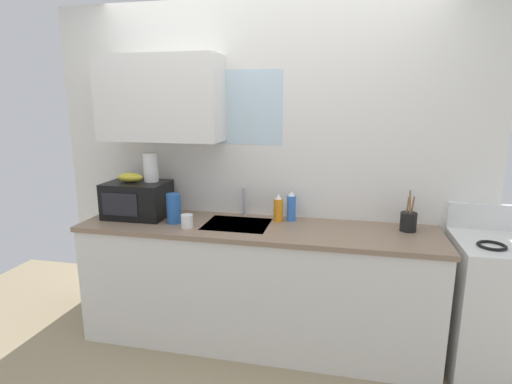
% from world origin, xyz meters
% --- Properties ---
extents(kitchen_wall_assembly, '(3.33, 0.42, 2.50)m').
position_xyz_m(kitchen_wall_assembly, '(-0.14, 0.31, 1.35)').
color(kitchen_wall_assembly, white).
rests_on(kitchen_wall_assembly, ground).
extents(counter_unit, '(2.56, 0.63, 0.90)m').
position_xyz_m(counter_unit, '(-0.00, 0.00, 0.46)').
color(counter_unit, white).
rests_on(counter_unit, ground).
extents(sink_faucet, '(0.03, 0.03, 0.23)m').
position_xyz_m(sink_faucet, '(-0.15, 0.24, 1.01)').
color(sink_faucet, '#B2B5BA').
rests_on(sink_faucet, counter_unit).
extents(stove_range, '(0.60, 0.60, 1.08)m').
position_xyz_m(stove_range, '(1.62, 0.00, 0.46)').
color(stove_range, white).
rests_on(stove_range, ground).
extents(microwave, '(0.46, 0.35, 0.27)m').
position_xyz_m(microwave, '(-0.94, 0.05, 1.04)').
color(microwave, black).
rests_on(microwave, counter_unit).
extents(banana_bunch, '(0.20, 0.11, 0.07)m').
position_xyz_m(banana_bunch, '(-0.99, 0.05, 1.20)').
color(banana_bunch, gold).
rests_on(banana_bunch, microwave).
extents(paper_towel_roll, '(0.11, 0.11, 0.22)m').
position_xyz_m(paper_towel_roll, '(-0.84, 0.10, 1.28)').
color(paper_towel_roll, white).
rests_on(paper_towel_roll, microwave).
extents(dish_soap_bottle_orange, '(0.07, 0.07, 0.20)m').
position_xyz_m(dish_soap_bottle_orange, '(0.13, 0.15, 1.00)').
color(dish_soap_bottle_orange, orange).
rests_on(dish_soap_bottle_orange, counter_unit).
extents(dish_soap_bottle_blue, '(0.07, 0.07, 0.22)m').
position_xyz_m(dish_soap_bottle_blue, '(0.23, 0.20, 1.01)').
color(dish_soap_bottle_blue, blue).
rests_on(dish_soap_bottle_blue, counter_unit).
extents(cereal_canister, '(0.10, 0.10, 0.22)m').
position_xyz_m(cereal_canister, '(-0.60, -0.05, 1.01)').
color(cereal_canister, '#2659A5').
rests_on(cereal_canister, counter_unit).
extents(mug_white, '(0.08, 0.08, 0.09)m').
position_xyz_m(mug_white, '(-0.47, -0.14, 0.95)').
color(mug_white, white).
rests_on(mug_white, counter_unit).
extents(utensil_crock, '(0.11, 0.11, 0.29)m').
position_xyz_m(utensil_crock, '(1.04, 0.12, 0.97)').
color(utensil_crock, black).
rests_on(utensil_crock, counter_unit).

